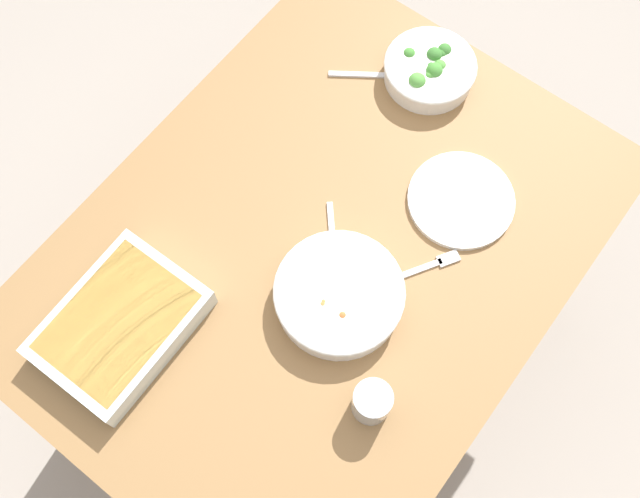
% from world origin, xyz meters
% --- Properties ---
extents(ground_plane, '(6.00, 6.00, 0.00)m').
position_xyz_m(ground_plane, '(0.00, 0.00, 0.00)').
color(ground_plane, '#9E9389').
extents(dining_table, '(1.20, 0.90, 0.74)m').
position_xyz_m(dining_table, '(0.00, 0.00, 0.65)').
color(dining_table, olive).
rests_on(dining_table, ground_plane).
extents(stew_bowl, '(0.25, 0.25, 0.06)m').
position_xyz_m(stew_bowl, '(-0.06, -0.09, 0.77)').
color(stew_bowl, white).
rests_on(stew_bowl, dining_table).
extents(broccoli_bowl, '(0.20, 0.20, 0.07)m').
position_xyz_m(broccoli_bowl, '(0.47, 0.06, 0.77)').
color(broccoli_bowl, white).
rests_on(broccoli_bowl, dining_table).
extents(baking_dish, '(0.30, 0.23, 0.06)m').
position_xyz_m(baking_dish, '(-0.36, 0.20, 0.77)').
color(baking_dish, silver).
rests_on(baking_dish, dining_table).
extents(drink_cup, '(0.07, 0.07, 0.08)m').
position_xyz_m(drink_cup, '(-0.19, -0.26, 0.78)').
color(drink_cup, '#B2BCC6').
rests_on(drink_cup, dining_table).
extents(side_plate, '(0.22, 0.22, 0.01)m').
position_xyz_m(side_plate, '(0.26, -0.17, 0.75)').
color(side_plate, silver).
rests_on(side_plate, dining_table).
extents(spoon_by_stew, '(0.14, 0.13, 0.01)m').
position_xyz_m(spoon_by_stew, '(0.01, -0.03, 0.74)').
color(spoon_by_stew, silver).
rests_on(spoon_by_stew, dining_table).
extents(spoon_by_broccoli, '(0.12, 0.15, 0.01)m').
position_xyz_m(spoon_by_broccoli, '(0.41, 0.15, 0.74)').
color(spoon_by_broccoli, silver).
rests_on(spoon_by_broccoli, dining_table).
extents(fork_on_table, '(0.16, 0.11, 0.01)m').
position_xyz_m(fork_on_table, '(0.09, -0.19, 0.74)').
color(fork_on_table, silver).
rests_on(fork_on_table, dining_table).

